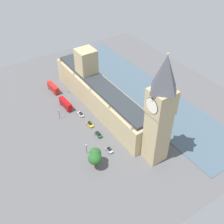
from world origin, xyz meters
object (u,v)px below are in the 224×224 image
at_px(car_white_near_tower, 81,114).
at_px(parliament_building, 99,93).
at_px(car_yellow_cab_under_trees, 90,124).
at_px(plane_tree_opposite_hall, 95,153).
at_px(street_lamp_trailing, 59,112).
at_px(plane_tree_by_river_gate, 95,158).
at_px(car_dark_green_corner, 98,134).
at_px(pedestrian_kerbside, 69,92).
at_px(clock_tower, 160,111).
at_px(street_lamp_slot_10, 86,147).
at_px(double_decker_bus_leading, 53,88).
at_px(double_decker_bus_midblock, 66,104).
at_px(car_silver_far_end, 109,150).

bearing_deg(car_white_near_tower, parliament_building, 7.96).
relative_size(car_white_near_tower, car_yellow_cab_under_trees, 0.94).
distance_m(plane_tree_opposite_hall, street_lamp_trailing, 37.30).
relative_size(plane_tree_opposite_hall, plane_tree_by_river_gate, 1.07).
bearing_deg(car_dark_green_corner, pedestrian_kerbside, -95.81).
bearing_deg(car_white_near_tower, car_dark_green_corner, -91.50).
relative_size(clock_tower, street_lamp_slot_10, 8.76).
bearing_deg(pedestrian_kerbside, street_lamp_trailing, -161.83).
height_order(car_white_near_tower, plane_tree_opposite_hall, plane_tree_opposite_hall).
bearing_deg(car_dark_green_corner, street_lamp_slot_10, 33.88).
relative_size(clock_tower, car_yellow_cab_under_trees, 10.92).
bearing_deg(double_decker_bus_leading, plane_tree_by_river_gate, -101.39).
bearing_deg(double_decker_bus_midblock, parliament_building, 149.19).
relative_size(double_decker_bus_leading, car_yellow_cab_under_trees, 2.22).
bearing_deg(street_lamp_trailing, plane_tree_opposite_hall, 89.98).
bearing_deg(street_lamp_slot_10, pedestrian_kerbside, -107.23).
relative_size(car_silver_far_end, street_lamp_trailing, 0.65).
distance_m(double_decker_bus_leading, pedestrian_kerbside, 9.61).
height_order(clock_tower, street_lamp_slot_10, clock_tower).
height_order(double_decker_bus_leading, street_lamp_slot_10, street_lamp_slot_10).
bearing_deg(street_lamp_slot_10, parliament_building, -130.59).
distance_m(pedestrian_kerbside, plane_tree_by_river_gate, 60.44).
xyz_separation_m(double_decker_bus_midblock, plane_tree_opposite_hall, (6.94, 43.98, 4.46)).
bearing_deg(plane_tree_by_river_gate, pedestrian_kerbside, -105.47).
bearing_deg(double_decker_bus_leading, street_lamp_trailing, -110.50).
height_order(double_decker_bus_midblock, pedestrian_kerbside, double_decker_bus_midblock).
xyz_separation_m(plane_tree_by_river_gate, street_lamp_slot_10, (-1.00, -9.48, -1.95)).
xyz_separation_m(clock_tower, plane_tree_opposite_hall, (24.14, -10.90, -19.92)).
bearing_deg(plane_tree_by_river_gate, street_lamp_slot_10, -96.03).
bearing_deg(double_decker_bus_midblock, plane_tree_by_river_gate, 76.55).
relative_size(pedestrian_kerbside, street_lamp_trailing, 0.24).
bearing_deg(plane_tree_by_river_gate, plane_tree_opposite_hall, -125.17).
bearing_deg(street_lamp_slot_10, car_dark_green_corner, -146.49).
height_order(car_dark_green_corner, plane_tree_opposite_hall, plane_tree_opposite_hall).
bearing_deg(car_white_near_tower, plane_tree_by_river_gate, -109.41).
bearing_deg(double_decker_bus_midblock, car_white_near_tower, 105.38).
distance_m(car_white_near_tower, street_lamp_trailing, 11.76).
distance_m(pedestrian_kerbside, plane_tree_opposite_hall, 58.56).
bearing_deg(pedestrian_kerbside, double_decker_bus_leading, 104.26).
xyz_separation_m(parliament_building, double_decker_bus_leading, (15.65, -27.17, -6.02)).
xyz_separation_m(parliament_building, plane_tree_by_river_gate, (24.68, 37.12, -2.51)).
bearing_deg(parliament_building, car_yellow_cab_under_trees, 42.34).
height_order(plane_tree_opposite_hall, plane_tree_by_river_gate, plane_tree_opposite_hall).
bearing_deg(street_lamp_slot_10, car_white_near_tower, -112.76).
distance_m(parliament_building, car_dark_green_corner, 25.66).
bearing_deg(car_dark_green_corner, plane_tree_by_river_gate, 55.32).
bearing_deg(parliament_building, street_lamp_slot_10, 49.41).
bearing_deg(plane_tree_by_river_gate, street_lamp_trailing, -91.81).
bearing_deg(car_yellow_cab_under_trees, car_dark_green_corner, 87.49).
distance_m(clock_tower, car_silver_far_end, 33.25).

